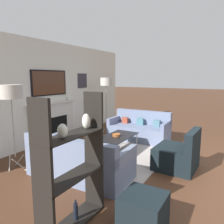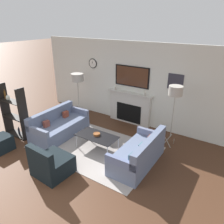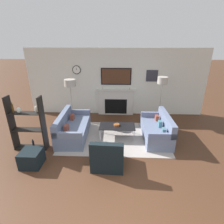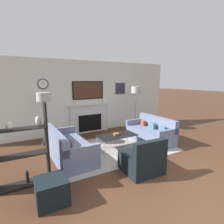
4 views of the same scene
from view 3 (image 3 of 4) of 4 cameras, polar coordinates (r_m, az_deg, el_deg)
name	(u,v)px [view 3 (image 3 of 4)]	position (r m, az deg, el deg)	size (l,w,h in m)	color
ground_plane	(110,216)	(3.65, -0.67, -30.73)	(60.00, 60.00, 0.00)	#472B1B
fireplace_wall	(116,86)	(7.26, 1.33, 8.63)	(7.26, 0.28, 2.70)	silver
area_rug	(114,137)	(5.78, 0.80, -8.09)	(3.33, 2.18, 0.01)	#A19892
couch_left	(73,129)	(5.84, -12.72, -5.31)	(0.91, 1.84, 0.78)	slate
couch_right	(157,130)	(5.78, 14.55, -5.73)	(0.79, 1.66, 0.80)	slate
armchair	(108,157)	(4.44, -1.38, -14.37)	(0.81, 0.78, 0.79)	black
coffee_table	(117,127)	(5.61, 1.72, -4.79)	(1.13, 0.59, 0.40)	black
decorative_bowl	(116,125)	(5.61, 1.48, -4.16)	(0.19, 0.19, 0.06)	brown
floor_lamp_left	(70,83)	(6.71, -13.55, 9.07)	(0.42, 0.42, 1.63)	#9E998E
floor_lamp_right	(163,81)	(6.62, 16.19, 9.61)	(0.37, 0.37, 1.75)	#9E998E
shelf_unit	(28,124)	(5.40, -25.81, -3.61)	(0.93, 0.28, 1.58)	black
ottoman	(32,158)	(4.93, -24.77, -13.51)	(0.50, 0.50, 0.41)	black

